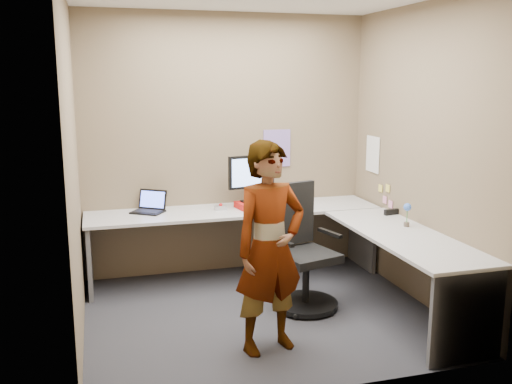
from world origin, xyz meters
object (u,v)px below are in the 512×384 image
object	(u,v)px
monitor	(252,174)
person	(270,248)
desk	(294,235)
office_chair	(302,258)

from	to	relation	value
monitor	person	bearing A→B (deg)	-111.09
monitor	person	size ratio (longest dim) A/B	0.31
desk	monitor	bearing A→B (deg)	111.37
desk	office_chair	bearing A→B (deg)	-96.16
person	monitor	bearing A→B (deg)	64.45
office_chair	person	world-z (taller)	person
office_chair	person	xyz separation A→B (m)	(-0.52, -0.72, 0.35)
monitor	office_chair	distance (m)	1.13
desk	monitor	size ratio (longest dim) A/B	5.93
desk	person	world-z (taller)	person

